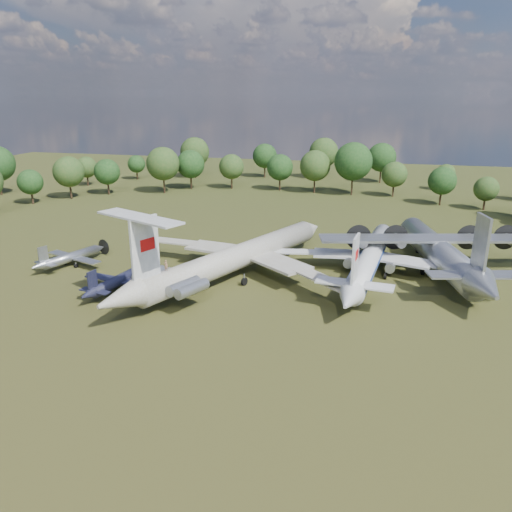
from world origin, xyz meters
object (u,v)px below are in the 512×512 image
(an12_transport, at_px, (438,256))
(small_prop_west, at_px, (119,283))
(il62_airliner, at_px, (237,262))
(person_on_il62, at_px, (166,265))
(tu104_jet, at_px, (370,262))
(small_prop_northwest, at_px, (71,259))

(an12_transport, bearing_deg, small_prop_west, -170.79)
(il62_airliner, xyz_separation_m, person_on_il62, (-6.06, -13.73, 3.46))
(il62_airliner, height_order, an12_transport, an12_transport)
(tu104_jet, relative_size, an12_transport, 1.06)
(tu104_jet, distance_m, small_prop_northwest, 50.67)
(an12_transport, height_order, person_on_il62, person_on_il62)
(tu104_jet, relative_size, person_on_il62, 29.43)
(an12_transport, relative_size, small_prop_west, 2.59)
(tu104_jet, bearing_deg, person_on_il62, -136.85)
(small_prop_west, bearing_deg, person_on_il62, -11.63)
(il62_airliner, bearing_deg, an12_transport, 41.88)
(il62_airliner, height_order, small_prop_northwest, il62_airliner)
(il62_airliner, bearing_deg, tu104_jet, 40.62)
(small_prop_west, bearing_deg, small_prop_northwest, 158.21)
(small_prop_west, bearing_deg, an12_transport, 33.08)
(tu104_jet, bearing_deg, an12_transport, 26.81)
(an12_transport, height_order, small_prop_west, an12_transport)
(small_prop_west, relative_size, small_prop_northwest, 1.04)
(person_on_il62, bearing_deg, small_prop_west, -16.97)
(il62_airliner, xyz_separation_m, small_prop_northwest, (-29.38, -1.47, -1.49))
(tu104_jet, height_order, small_prop_west, tu104_jet)
(il62_airliner, distance_m, small_prop_northwest, 29.45)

